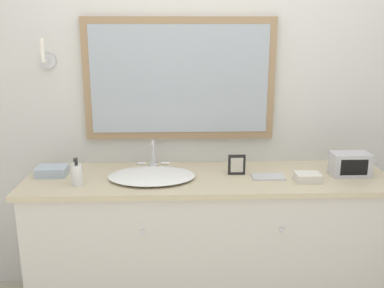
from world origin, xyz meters
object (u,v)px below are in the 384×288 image
Objects in this scene: appliance_box at (350,164)px; picture_frame at (237,165)px; sink_basin at (152,175)px; soap_bottle at (77,174)px.

picture_frame is (-0.67, 0.04, -0.01)m from appliance_box.
sink_basin is at bearing -174.54° from picture_frame.
soap_bottle is (-0.41, -0.10, 0.04)m from sink_basin.
soap_bottle reaches higher than picture_frame.
soap_bottle is at bearing -170.75° from picture_frame.
soap_bottle is 0.93m from picture_frame.
picture_frame is at bearing 5.46° from sink_basin.
soap_bottle is 1.59m from appliance_box.
soap_bottle reaches higher than appliance_box.
sink_basin is 0.42m from soap_bottle.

